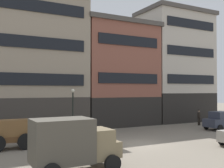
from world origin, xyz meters
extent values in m
plane|color=slate|center=(0.00, 0.00, 0.00)|extent=(120.00, 120.00, 0.00)
cube|color=#38332D|center=(-5.24, 11.18, 1.65)|extent=(9.39, 5.97, 3.31)
cube|color=gray|center=(-5.24, 11.18, 8.33)|extent=(9.39, 5.97, 10.05)
cube|color=black|center=(-5.24, 8.13, 4.98)|extent=(7.89, 0.12, 1.10)
cube|color=black|center=(-5.24, 8.13, 8.33)|extent=(7.89, 0.12, 1.10)
cube|color=black|center=(-5.24, 8.13, 11.68)|extent=(7.89, 0.12, 1.10)
cube|color=black|center=(3.99, 11.18, 1.62)|extent=(8.77, 5.97, 3.23)
cube|color=brown|center=(3.99, 11.18, 7.31)|extent=(8.77, 5.97, 8.16)
cube|color=#47423D|center=(3.99, 11.18, 11.64)|extent=(9.27, 6.47, 0.50)
cube|color=black|center=(3.99, 8.13, 5.27)|extent=(7.37, 0.12, 1.10)
cube|color=black|center=(3.99, 8.13, 9.35)|extent=(7.37, 0.12, 1.10)
cube|color=black|center=(13.03, 11.18, 1.81)|extent=(9.00, 5.97, 3.63)
cube|color=#B7AD9E|center=(13.03, 11.18, 8.79)|extent=(9.00, 5.97, 10.32)
cube|color=#47423D|center=(13.03, 11.18, 14.20)|extent=(9.50, 6.47, 0.50)
cube|color=black|center=(13.03, 8.13, 5.35)|extent=(7.56, 0.12, 1.10)
cube|color=black|center=(13.03, 8.13, 8.79)|extent=(7.56, 0.12, 1.10)
cube|color=black|center=(13.03, 8.13, 12.23)|extent=(7.56, 0.12, 1.10)
cube|color=brown|center=(-8.74, 2.74, 0.70)|extent=(2.77, 1.45, 0.36)
cube|color=brown|center=(-8.74, 2.74, 1.43)|extent=(2.35, 1.23, 1.10)
cylinder|color=black|center=(-7.88, 1.98, 0.55)|extent=(1.10, 0.14, 1.10)
cylinder|color=black|center=(-7.80, 3.40, 0.55)|extent=(1.10, 0.14, 1.10)
cube|color=#7A6B4C|center=(-5.55, -4.13, 1.27)|extent=(1.42, 1.72, 1.50)
cube|color=#7A6B4C|center=(-4.85, -4.12, 0.97)|extent=(0.92, 1.46, 0.80)
cube|color=#4C473D|center=(-7.35, -4.15, 1.57)|extent=(2.82, 1.93, 2.10)
cube|color=silver|center=(-5.10, -4.13, 1.52)|extent=(0.21, 1.36, 0.64)
cylinder|color=black|center=(-5.12, -3.18, 0.42)|extent=(0.84, 0.23, 0.84)
cylinder|color=black|center=(-5.09, -5.08, 0.42)|extent=(0.84, 0.23, 0.84)
cylinder|color=black|center=(-8.12, -3.21, 0.42)|extent=(0.84, 0.23, 0.84)
cylinder|color=black|center=(4.98, -3.05, 0.33)|extent=(0.66, 0.18, 0.66)
cube|color=#333847|center=(11.45, 2.49, 0.73)|extent=(3.75, 1.71, 0.80)
cube|color=#333847|center=(11.30, 2.48, 1.48)|extent=(1.84, 1.50, 0.70)
cylinder|color=black|center=(12.62, 3.36, 0.33)|extent=(0.67, 0.20, 0.66)
cylinder|color=black|center=(10.22, 3.29, 0.33)|extent=(0.67, 0.20, 0.66)
cylinder|color=black|center=(10.27, 1.61, 0.33)|extent=(0.67, 0.20, 0.66)
cylinder|color=black|center=(11.86, 5.97, 0.42)|extent=(0.16, 0.16, 0.85)
cylinder|color=black|center=(12.06, 5.97, 0.42)|extent=(0.16, 0.16, 0.85)
cylinder|color=black|center=(11.96, 5.97, 1.16)|extent=(0.49, 0.49, 0.62)
sphere|color=tan|center=(11.96, 5.97, 1.60)|extent=(0.22, 0.22, 0.22)
cylinder|color=black|center=(11.96, 5.97, 1.70)|extent=(0.28, 0.28, 0.02)
cylinder|color=black|center=(11.96, 5.97, 1.75)|extent=(0.18, 0.18, 0.09)
cylinder|color=black|center=(-3.22, 5.87, 1.90)|extent=(0.12, 0.12, 3.80)
sphere|color=silver|center=(-3.22, 5.87, 3.96)|extent=(0.32, 0.32, 0.32)
camera|label=1|loc=(-11.29, -16.70, 3.96)|focal=43.41mm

